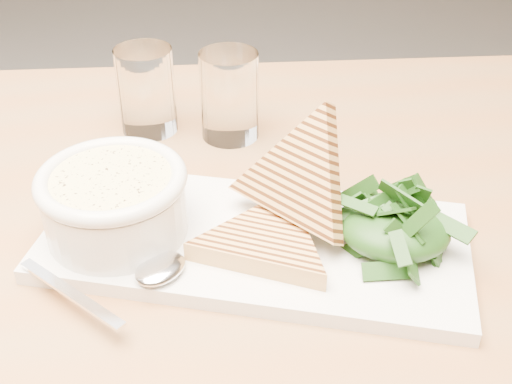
# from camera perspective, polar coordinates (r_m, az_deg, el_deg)

# --- Properties ---
(table_top) EXTENTS (1.39, 1.03, 0.04)m
(table_top) POSITION_cam_1_polar(r_m,az_deg,el_deg) (0.61, -5.48, -6.73)
(table_top) COLOR olive
(table_top) RESTS_ON ground
(platter) EXTENTS (0.41, 0.22, 0.02)m
(platter) POSITION_cam_1_polar(r_m,az_deg,el_deg) (0.60, -0.13, -4.44)
(platter) COLOR silver
(platter) RESTS_ON table_top
(soup_bowl) EXTENTS (0.13, 0.13, 0.05)m
(soup_bowl) POSITION_cam_1_polar(r_m,az_deg,el_deg) (0.60, -12.38, -1.45)
(soup_bowl) COLOR silver
(soup_bowl) RESTS_ON platter
(soup) EXTENTS (0.11, 0.11, 0.01)m
(soup) POSITION_cam_1_polar(r_m,az_deg,el_deg) (0.58, -12.75, 0.99)
(soup) COLOR #ECDB8D
(soup) RESTS_ON soup_bowl
(bowl_rim) EXTENTS (0.13, 0.13, 0.01)m
(bowl_rim) POSITION_cam_1_polar(r_m,az_deg,el_deg) (0.58, -12.78, 1.16)
(bowl_rim) COLOR silver
(bowl_rim) RESTS_ON soup_bowl
(sandwich_flat) EXTENTS (0.18, 0.18, 0.02)m
(sandwich_flat) POSITION_cam_1_polar(r_m,az_deg,el_deg) (0.57, 0.92, -4.41)
(sandwich_flat) COLOR tan
(sandwich_flat) RESTS_ON platter
(sandwich_lean) EXTENTS (0.21, 0.21, 0.17)m
(sandwich_lean) POSITION_cam_1_polar(r_m,az_deg,el_deg) (0.58, 3.81, 1.19)
(sandwich_lean) COLOR tan
(sandwich_lean) RESTS_ON sandwich_flat
(salad_base) EXTENTS (0.10, 0.08, 0.04)m
(salad_base) POSITION_cam_1_polar(r_m,az_deg,el_deg) (0.58, 12.28, -3.44)
(salad_base) COLOR black
(salad_base) RESTS_ON platter
(arugula_pile) EXTENTS (0.11, 0.10, 0.05)m
(arugula_pile) POSITION_cam_1_polar(r_m,az_deg,el_deg) (0.58, 12.39, -2.79)
(arugula_pile) COLOR #245215
(arugula_pile) RESTS_ON platter
(spoon_bowl) EXTENTS (0.06, 0.06, 0.01)m
(spoon_bowl) POSITION_cam_1_polar(r_m,az_deg,el_deg) (0.55, -8.51, -6.74)
(spoon_bowl) COLOR silver
(spoon_bowl) RESTS_ON platter
(spoon_handle) EXTENTS (0.11, 0.08, 0.00)m
(spoon_handle) POSITION_cam_1_polar(r_m,az_deg,el_deg) (0.55, -16.15, -8.60)
(spoon_handle) COLOR silver
(spoon_handle) RESTS_ON platter
(glass_near) EXTENTS (0.07, 0.07, 0.10)m
(glass_near) POSITION_cam_1_polar(r_m,az_deg,el_deg) (0.78, -9.70, 8.88)
(glass_near) COLOR white
(glass_near) RESTS_ON table_top
(glass_far) EXTENTS (0.07, 0.07, 0.10)m
(glass_far) POSITION_cam_1_polar(r_m,az_deg,el_deg) (0.75, -2.38, 8.54)
(glass_far) COLOR white
(glass_far) RESTS_ON table_top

